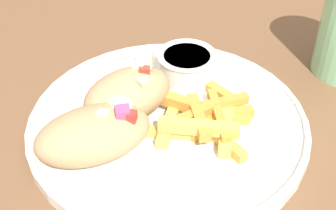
{
  "coord_description": "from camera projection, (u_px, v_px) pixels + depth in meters",
  "views": [
    {
      "loc": [
        -0.02,
        -0.38,
        1.12
      ],
      "look_at": [
        -0.03,
        0.01,
        0.81
      ],
      "focal_mm": 50.0,
      "sensor_mm": 36.0,
      "label": 1
    }
  ],
  "objects": [
    {
      "name": "table",
      "position": [
        194.0,
        188.0,
        0.57
      ],
      "size": [
        1.15,
        1.15,
        0.77
      ],
      "color": "brown",
      "rests_on": "ground_plane"
    },
    {
      "name": "plate",
      "position": [
        168.0,
        122.0,
        0.52
      ],
      "size": [
        0.31,
        0.31,
        0.02
      ],
      "color": "white",
      "rests_on": "table"
    },
    {
      "name": "pita_sandwich_near",
      "position": [
        94.0,
        134.0,
        0.46
      ],
      "size": [
        0.14,
        0.12,
        0.05
      ],
      "rotation": [
        0.0,
        0.0,
        0.46
      ],
      "color": "tan",
      "rests_on": "plate"
    },
    {
      "name": "pita_sandwich_far",
      "position": [
        128.0,
        93.0,
        0.51
      ],
      "size": [
        0.12,
        0.12,
        0.06
      ],
      "rotation": [
        0.0,
        0.0,
        0.71
      ],
      "color": "tan",
      "rests_on": "plate"
    },
    {
      "name": "fries_pile",
      "position": [
        202.0,
        118.0,
        0.5
      ],
      "size": [
        0.13,
        0.14,
        0.03
      ],
      "color": "gold",
      "rests_on": "plate"
    },
    {
      "name": "sauce_ramekin",
      "position": [
        187.0,
        65.0,
        0.56
      ],
      "size": [
        0.07,
        0.07,
        0.04
      ],
      "color": "white",
      "rests_on": "plate"
    }
  ]
}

